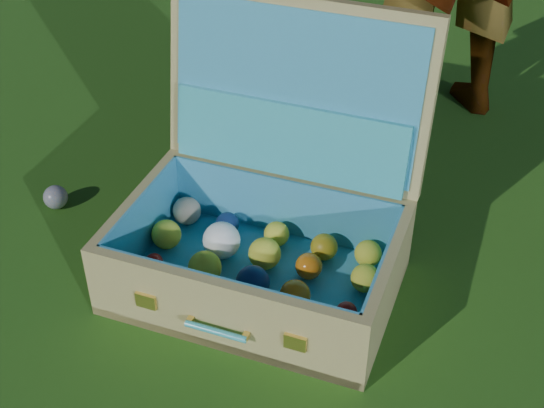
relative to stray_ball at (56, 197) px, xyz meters
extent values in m
plane|color=#215114|center=(0.60, -0.10, -0.03)|extent=(60.00, 60.00, 0.00)
sphere|color=#436BAE|center=(0.00, 0.00, 0.00)|extent=(0.07, 0.07, 0.07)
cube|color=tan|center=(0.67, -0.06, -0.02)|extent=(0.71, 0.50, 0.02)
cube|color=tan|center=(0.68, -0.27, 0.07)|extent=(0.68, 0.08, 0.20)
cube|color=tan|center=(0.65, 0.15, 0.07)|extent=(0.68, 0.08, 0.20)
cube|color=tan|center=(0.34, -0.09, 0.07)|extent=(0.06, 0.40, 0.20)
cube|color=tan|center=(0.99, -0.04, 0.07)|extent=(0.06, 0.40, 0.20)
cube|color=teal|center=(0.67, -0.06, -0.01)|extent=(0.66, 0.45, 0.01)
cube|color=teal|center=(0.68, -0.26, 0.08)|extent=(0.63, 0.05, 0.18)
cube|color=teal|center=(0.65, 0.14, 0.08)|extent=(0.63, 0.05, 0.18)
cube|color=teal|center=(0.36, -0.08, 0.08)|extent=(0.04, 0.40, 0.18)
cube|color=teal|center=(0.98, -0.04, 0.08)|extent=(0.04, 0.40, 0.18)
cube|color=tan|center=(0.65, 0.22, 0.39)|extent=(0.68, 0.17, 0.45)
cube|color=teal|center=(0.65, 0.20, 0.39)|extent=(0.63, 0.13, 0.40)
cube|color=#38ACB6|center=(0.65, 0.17, 0.27)|extent=(0.61, 0.10, 0.19)
cube|color=#F2C659|center=(0.51, -0.30, 0.07)|extent=(0.05, 0.01, 0.04)
cube|color=#F2C659|center=(0.87, -0.28, 0.07)|extent=(0.05, 0.01, 0.04)
cylinder|color=#38ACB6|center=(0.69, -0.31, 0.05)|extent=(0.15, 0.03, 0.02)
cube|color=#F2C659|center=(0.62, -0.30, 0.05)|extent=(0.02, 0.02, 0.01)
cube|color=#F2C659|center=(0.75, -0.29, 0.05)|extent=(0.02, 0.02, 0.01)
sphere|color=#A98D16|center=(0.43, -0.23, 0.04)|extent=(0.08, 0.08, 0.08)
sphere|color=#C8B08D|center=(0.54, -0.22, 0.05)|extent=(0.10, 0.10, 0.10)
sphere|color=white|center=(0.68, -0.20, 0.03)|extent=(0.06, 0.06, 0.06)
sphere|color=white|center=(0.82, -0.19, 0.04)|extent=(0.09, 0.09, 0.09)
sphere|color=orange|center=(0.92, -0.19, 0.03)|extent=(0.06, 0.06, 0.06)
sphere|color=#B0150E|center=(0.42, -0.14, 0.02)|extent=(0.05, 0.05, 0.05)
sphere|color=yellow|center=(0.55, -0.12, 0.04)|extent=(0.08, 0.08, 0.08)
sphere|color=#0F244F|center=(0.68, -0.12, 0.04)|extent=(0.08, 0.08, 0.08)
sphere|color=orange|center=(0.79, -0.11, 0.03)|extent=(0.07, 0.07, 0.07)
sphere|color=#B0150E|center=(0.92, -0.10, 0.02)|extent=(0.05, 0.05, 0.05)
sphere|color=yellow|center=(0.40, -0.05, 0.04)|extent=(0.08, 0.08, 0.08)
sphere|color=white|center=(0.55, -0.02, 0.05)|extent=(0.10, 0.10, 0.10)
sphere|color=yellow|center=(0.67, -0.01, 0.04)|extent=(0.08, 0.08, 0.08)
sphere|color=orange|center=(0.78, 0.00, 0.03)|extent=(0.07, 0.07, 0.07)
sphere|color=yellow|center=(0.92, 0.02, 0.03)|extent=(0.07, 0.07, 0.07)
sphere|color=#C8B08D|center=(0.40, 0.06, 0.04)|extent=(0.08, 0.08, 0.08)
sphere|color=#0F244F|center=(0.52, 0.07, 0.03)|extent=(0.06, 0.06, 0.06)
sphere|color=yellow|center=(0.66, 0.08, 0.03)|extent=(0.07, 0.07, 0.07)
sphere|color=#A98D16|center=(0.79, 0.08, 0.03)|extent=(0.07, 0.07, 0.07)
sphere|color=yellow|center=(0.90, 0.11, 0.03)|extent=(0.07, 0.07, 0.07)
camera|label=1|loc=(1.29, -1.31, 1.28)|focal=50.00mm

